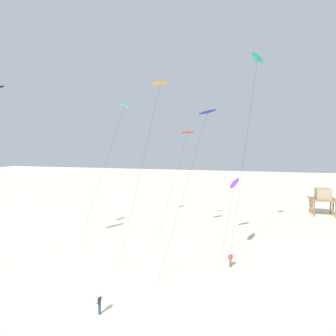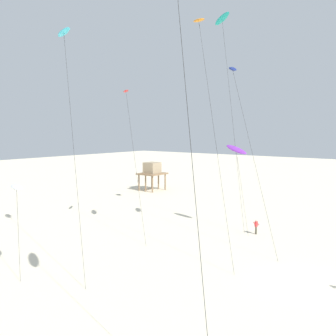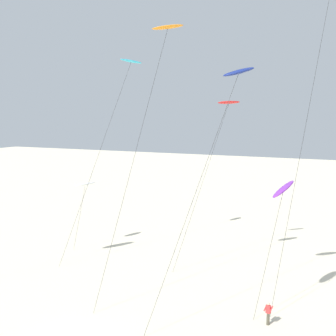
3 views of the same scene
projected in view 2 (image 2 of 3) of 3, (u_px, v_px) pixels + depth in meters
ground_plane at (301, 282)px, 29.73m from camera, size 260.00×260.00×0.00m
kite_white at (16, 187)px, 30.57m from camera, size 1.58×2.77×7.41m
kite_navy at (233, 70)px, 40.03m from camera, size 5.35×8.12×18.51m
kite_red at (126, 94)px, 43.50m from camera, size 4.49×6.82×16.29m
kite_cyan at (64, 35)px, 34.01m from camera, size 5.05×8.66×20.52m
kite_orange at (199, 23)px, 35.23m from camera, size 4.61×7.11×22.07m
kite_teal at (222, 20)px, 46.66m from camera, size 3.98×6.43×25.73m
kite_purple at (236, 150)px, 44.18m from camera, size 2.23×4.01×10.17m
kite_flyer_middle at (256, 226)px, 43.17m from camera, size 0.63×0.61×1.67m
stilt_house at (152, 170)px, 73.90m from camera, size 4.82×4.20×5.41m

